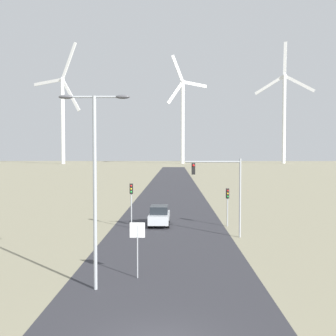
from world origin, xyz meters
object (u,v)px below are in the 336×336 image
object	(u,v)px
traffic_light_mast_overhead	(221,182)
traffic_light_post_near_right	(227,198)
stop_sign_near	(137,239)
wind_turbine_left	(183,115)
streetlamp	(95,167)
traffic_light_post_near_left	(131,196)
car_approaching	(159,216)
wind_turbine_center	(284,110)
wind_turbine_far_left	(63,112)

from	to	relation	value
traffic_light_mast_overhead	traffic_light_post_near_right	bearing A→B (deg)	76.47
stop_sign_near	wind_turbine_left	xyz separation A→B (m)	(6.81, 222.41, 28.07)
streetlamp	traffic_light_post_near_left	bearing A→B (deg)	89.87
traffic_light_mast_overhead	car_approaching	bearing A→B (deg)	136.05
traffic_light_mast_overhead	wind_turbine_left	xyz separation A→B (m)	(1.19, 212.26, 25.76)
traffic_light_post_near_right	wind_turbine_center	xyz separation A→B (m)	(63.21, 210.85, 30.47)
traffic_light_post_near_right	traffic_light_mast_overhead	distance (m)	5.15
traffic_light_post_near_left	car_approaching	size ratio (longest dim) A/B	0.95
traffic_light_post_near_left	wind_turbine_center	world-z (taller)	wind_turbine_center
traffic_light_post_near_left	wind_turbine_far_left	bearing A→B (deg)	107.53
traffic_light_post_near_left	car_approaching	bearing A→B (deg)	28.16
traffic_light_post_near_right	wind_turbine_left	world-z (taller)	wind_turbine_left
traffic_light_post_near_left	car_approaching	distance (m)	3.37
wind_turbine_far_left	car_approaching	bearing A→B (deg)	-71.73
streetlamp	stop_sign_near	xyz separation A→B (m)	(1.88, 1.76, -3.90)
traffic_light_post_near_right	car_approaching	distance (m)	6.39
traffic_light_post_near_right	wind_turbine_center	distance (m)	222.22
wind_turbine_far_left	wind_turbine_left	distance (m)	72.16
streetlamp	wind_turbine_center	xyz separation A→B (m)	(71.83, 227.43, 27.01)
streetlamp	wind_turbine_left	distance (m)	225.64
traffic_light_post_near_right	traffic_light_post_near_left	bearing A→B (deg)	-172.80
streetlamp	traffic_light_post_near_right	xyz separation A→B (m)	(8.62, 16.58, -3.46)
traffic_light_post_near_left	traffic_light_mast_overhead	xyz separation A→B (m)	(7.46, -3.58, 1.51)
stop_sign_near	car_approaching	world-z (taller)	stop_sign_near
stop_sign_near	traffic_light_post_near_right	world-z (taller)	traffic_light_post_near_right
traffic_light_post_near_right	stop_sign_near	bearing A→B (deg)	-114.48
traffic_light_post_near_right	wind_turbine_center	size ratio (longest dim) A/B	0.05
stop_sign_near	wind_turbine_center	bearing A→B (deg)	72.78
stop_sign_near	traffic_light_post_near_left	distance (m)	13.88
streetlamp	wind_turbine_far_left	xyz separation A→B (m)	(-62.81, 214.42, 25.12)
wind_turbine_left	traffic_light_post_near_right	bearing A→B (deg)	-90.02
streetlamp	wind_turbine_left	size ratio (longest dim) A/B	0.14
traffic_light_post_near_left	traffic_light_post_near_right	world-z (taller)	traffic_light_post_near_left
traffic_light_post_near_right	car_approaching	xyz separation A→B (m)	(-6.18, 0.21, -1.60)
streetlamp	wind_turbine_left	world-z (taller)	wind_turbine_left
streetlamp	traffic_light_mast_overhead	distance (m)	14.16
traffic_light_mast_overhead	wind_turbine_far_left	distance (m)	216.03
wind_turbine_left	car_approaching	bearing A→B (deg)	-91.72
car_approaching	wind_turbine_left	xyz separation A→B (m)	(6.24, 207.39, 29.24)
stop_sign_near	car_approaching	bearing A→B (deg)	87.83
streetlamp	wind_turbine_center	distance (m)	240.03
car_approaching	wind_turbine_left	size ratio (longest dim) A/B	0.06
traffic_light_mast_overhead	wind_turbine_left	bearing A→B (deg)	89.68
streetlamp	traffic_light_post_near_left	distance (m)	15.80
streetlamp	wind_turbine_far_left	distance (m)	224.84
traffic_light_post_near_left	wind_turbine_far_left	size ratio (longest dim) A/B	0.06
traffic_light_post_near_left	traffic_light_post_near_right	xyz separation A→B (m)	(8.59, 1.08, -0.37)
wind_turbine_center	wind_turbine_left	bearing A→B (deg)	-177.05
car_approaching	traffic_light_post_near_left	bearing A→B (deg)	-151.84
traffic_light_mast_overhead	car_approaching	world-z (taller)	traffic_light_mast_overhead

